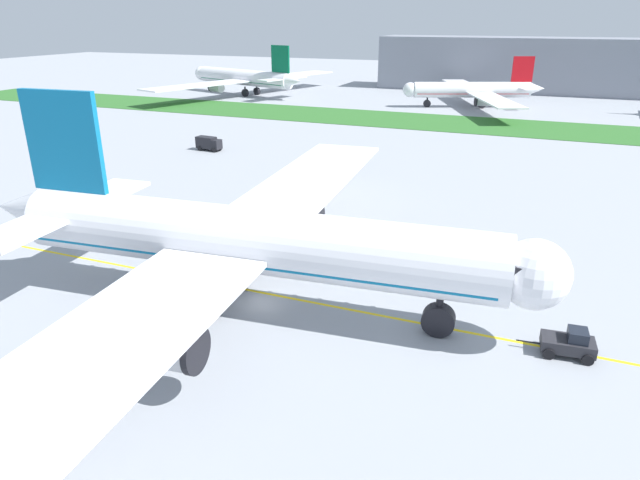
# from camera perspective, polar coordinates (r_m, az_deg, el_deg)

# --- Properties ---
(ground_plane) EXTENTS (600.00, 600.00, 0.00)m
(ground_plane) POSITION_cam_1_polar(r_m,az_deg,el_deg) (52.66, -6.01, -6.39)
(ground_plane) COLOR #9399A0
(ground_plane) RESTS_ON ground
(apron_taxi_line) EXTENTS (280.00, 0.36, 0.01)m
(apron_taxi_line) POSITION_cam_1_polar(r_m,az_deg,el_deg) (54.17, -5.06, -5.50)
(apron_taxi_line) COLOR yellow
(apron_taxi_line) RESTS_ON ground
(grass_median_strip) EXTENTS (320.00, 24.00, 0.10)m
(grass_median_strip) POSITION_cam_1_polar(r_m,az_deg,el_deg) (145.74, 13.13, 11.46)
(grass_median_strip) COLOR #2D6628
(grass_median_strip) RESTS_ON ground
(airliner_foreground) EXTENTS (53.71, 84.68, 18.69)m
(airliner_foreground) POSITION_cam_1_polar(r_m,az_deg,el_deg) (49.81, -7.75, -0.12)
(airliner_foreground) COLOR white
(airliner_foreground) RESTS_ON ground
(pushback_tug) EXTENTS (5.85, 2.81, 2.28)m
(pushback_tug) POSITION_cam_1_polar(r_m,az_deg,el_deg) (48.57, 23.97, -9.53)
(pushback_tug) COLOR #26262B
(pushback_tug) RESTS_ON ground
(ground_crew_wingwalker_port) EXTENTS (0.48, 0.51, 1.73)m
(ground_crew_wingwalker_port) POSITION_cam_1_polar(r_m,az_deg,el_deg) (45.29, -25.98, -12.27)
(ground_crew_wingwalker_port) COLOR black
(ground_crew_wingwalker_port) RESTS_ON ground
(ground_crew_marshaller_front) EXTENTS (0.54, 0.35, 1.61)m
(ground_crew_marshaller_front) POSITION_cam_1_polar(r_m,az_deg,el_deg) (41.02, -24.29, -15.90)
(ground_crew_marshaller_front) COLOR black
(ground_crew_marshaller_front) RESTS_ON ground
(service_truck_baggage_loader) EXTENTS (5.29, 2.68, 2.67)m
(service_truck_baggage_loader) POSITION_cam_1_polar(r_m,az_deg,el_deg) (114.35, -11.22, 9.62)
(service_truck_baggage_loader) COLOR black
(service_truck_baggage_loader) RESTS_ON ground
(parked_airliner_far_left) EXTENTS (48.03, 77.44, 16.36)m
(parked_airliner_far_left) POSITION_cam_1_polar(r_m,az_deg,el_deg) (196.14, -7.58, 15.98)
(parked_airliner_far_left) COLOR white
(parked_airliner_far_left) RESTS_ON ground
(parked_airliner_far_centre) EXTENTS (38.89, 62.49, 14.16)m
(parked_airliner_far_centre) POSITION_cam_1_polar(r_m,az_deg,el_deg) (173.72, 15.35, 14.44)
(parked_airliner_far_centre) COLOR white
(parked_airliner_far_centre) RESTS_ON ground
(terminal_building) EXTENTS (121.83, 20.00, 18.00)m
(terminal_building) POSITION_cam_1_polar(r_m,az_deg,el_deg) (215.92, 23.07, 15.95)
(terminal_building) COLOR gray
(terminal_building) RESTS_ON ground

